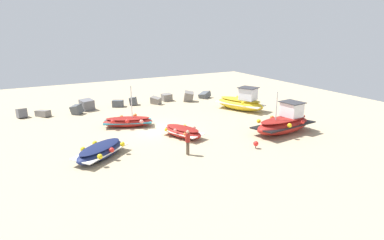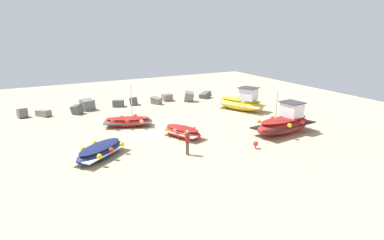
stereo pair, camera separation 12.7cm
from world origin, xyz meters
name	(u,v)px [view 1 (the left image)]	position (x,y,z in m)	size (l,w,h in m)	color
ground_plane	(157,130)	(0.00, 0.00, 0.00)	(52.26, 52.26, 0.00)	tan
fishing_boat_0	(101,151)	(-5.63, -3.92, 0.46)	(4.29, 3.83, 0.87)	navy
fishing_boat_1	(183,132)	(0.96, -2.70, 0.43)	(2.58, 3.79, 0.86)	maroon
fishing_boat_2	(284,123)	(8.57, -5.58, 0.81)	(5.64, 3.01, 3.53)	maroon
fishing_boat_3	(128,122)	(-1.85, 1.96, 0.45)	(4.37, 2.80, 3.53)	maroon
fishing_boat_4	(241,102)	(10.01, 2.08, 0.82)	(3.74, 5.39, 2.42)	gold
person_walking	(188,141)	(-0.41, -6.16, 0.99)	(0.32, 0.32, 1.71)	brown
breakwater_rocks	(126,103)	(0.30, 9.05, 0.43)	(20.69, 2.94, 1.41)	slate
mooring_buoy_0	(256,144)	(4.33, -7.36, 0.35)	(0.37, 0.37, 0.54)	#3F3F42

